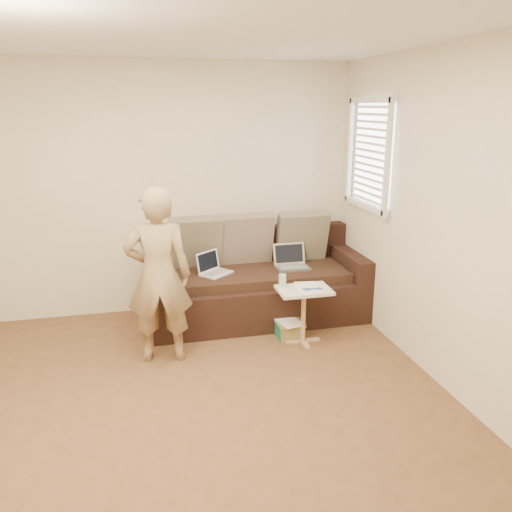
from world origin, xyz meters
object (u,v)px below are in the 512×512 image
at_px(laptop_silver, 293,269).
at_px(person, 158,276).
at_px(laptop_white, 216,274).
at_px(side_table, 303,316).
at_px(sofa, 257,278).
at_px(drinking_glass, 282,281).
at_px(striped_box, 289,329).

bearing_deg(laptop_silver, person, -154.48).
distance_m(laptop_white, side_table, 1.00).
bearing_deg(side_table, sofa, 111.57).
distance_m(sofa, laptop_white, 0.45).
distance_m(sofa, drinking_glass, 0.63).
bearing_deg(person, laptop_silver, -149.15).
bearing_deg(person, drinking_glass, -168.65).
bearing_deg(laptop_white, laptop_silver, -39.70).
relative_size(side_table, drinking_glass, 4.45).
xyz_separation_m(sofa, laptop_silver, (0.37, -0.05, 0.10)).
height_order(side_table, drinking_glass, drinking_glass).
height_order(laptop_white, striped_box, laptop_white).
distance_m(sofa, side_table, 0.77).
bearing_deg(drinking_glass, laptop_white, 133.80).
xyz_separation_m(sofa, person, (-1.03, -0.73, 0.34)).
xyz_separation_m(laptop_silver, person, (-1.41, -0.67, 0.25)).
xyz_separation_m(side_table, drinking_glass, (-0.18, 0.10, 0.33)).
bearing_deg(laptop_white, sofa, -32.94).
xyz_separation_m(sofa, side_table, (0.28, -0.70, -0.16)).
height_order(laptop_silver, striped_box, laptop_silver).
bearing_deg(person, side_table, -173.69).
xyz_separation_m(laptop_silver, side_table, (-0.10, -0.65, -0.25)).
bearing_deg(laptop_silver, drinking_glass, -116.63).
bearing_deg(laptop_silver, striped_box, -110.10).
height_order(laptop_white, person, person).
relative_size(person, drinking_glass, 12.81).
bearing_deg(side_table, drinking_glass, 151.82).
relative_size(laptop_silver, drinking_glass, 2.83).
relative_size(side_table, striped_box, 2.09).
distance_m(side_table, drinking_glass, 0.39).
height_order(laptop_silver, side_table, laptop_silver).
height_order(laptop_silver, person, person).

